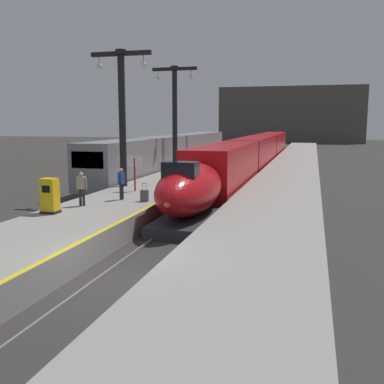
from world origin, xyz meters
name	(u,v)px	position (x,y,z in m)	size (l,w,h in m)	color
ground_plane	(118,284)	(0.00, 0.00, 0.00)	(260.00, 260.00, 0.00)	#33302D
platform_left	(195,176)	(-4.05, 24.75, 0.53)	(4.80, 110.00, 1.05)	gray
platform_right	(289,179)	(4.05, 24.75, 0.53)	(4.80, 110.00, 1.05)	gray
platform_left_safety_stripe	(220,170)	(-1.77, 24.75, 1.05)	(0.20, 107.80, 0.01)	yellow
rail_main_left	(237,178)	(-0.75, 27.50, 0.06)	(0.08, 110.00, 0.12)	slate
rail_main_right	(253,179)	(0.75, 27.50, 0.06)	(0.08, 110.00, 0.12)	slate
rail_secondary_left	(154,176)	(-8.85, 27.50, 0.06)	(0.08, 110.00, 0.12)	slate
rail_secondary_right	(169,176)	(-7.35, 27.50, 0.06)	(0.08, 110.00, 0.12)	slate
highspeed_train_main	(253,154)	(0.00, 32.98, 1.95)	(2.92, 57.36, 3.60)	#B20F14
regional_train_adjacent	(173,152)	(-8.10, 31.27, 2.13)	(2.85, 36.60, 3.80)	gray
station_column_mid	(122,105)	(-5.90, 13.84, 6.25)	(4.00, 0.68, 8.58)	black
station_column_far	(175,108)	(-5.90, 24.95, 6.42)	(4.00, 0.68, 8.89)	black
passenger_near_edge	(121,181)	(-3.89, 9.03, 2.04)	(0.27, 0.57, 1.69)	#23232D
passenger_mid_platform	(82,186)	(-5.04, 6.88, 2.04)	(0.57, 0.27, 1.69)	#23232D
rolling_suitcase	(144,196)	(-2.52, 8.86, 1.35)	(0.40, 0.22, 0.98)	#4C4C51
ticket_machine_yellow	(50,197)	(-5.55, 4.90, 1.79)	(0.76, 0.62, 1.60)	yellow
departure_info_board	(135,166)	(-4.38, 12.05, 2.56)	(0.90, 0.10, 2.12)	maroon
terminus_back_wall	(290,115)	(0.00, 102.00, 7.00)	(36.00, 2.00, 14.00)	#4C4742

